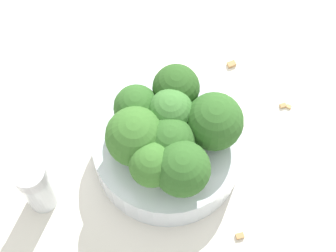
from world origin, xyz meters
name	(u,v)px	position (x,y,z in m)	size (l,w,h in m)	color
ground_plane	(168,157)	(0.00, 0.00, 0.00)	(3.00, 3.00, 0.00)	silver
bowl	(168,149)	(0.00, 0.00, 0.02)	(0.16, 0.16, 0.04)	silver
broccoli_floret_0	(167,111)	(0.01, 0.00, 0.08)	(0.04, 0.04, 0.06)	#7A9E5B
broccoli_floret_1	(170,143)	(-0.02, -0.01, 0.08)	(0.05, 0.05, 0.06)	#8EB770
broccoli_floret_2	(136,108)	(0.02, 0.04, 0.07)	(0.05, 0.05, 0.05)	#7A9E5B
broccoli_floret_3	(214,122)	(0.01, -0.04, 0.08)	(0.06, 0.06, 0.06)	#7A9E5B
broccoli_floret_4	(180,89)	(0.04, 0.00, 0.08)	(0.05, 0.05, 0.06)	#84AD66
broccoli_floret_5	(182,169)	(-0.04, -0.02, 0.08)	(0.05, 0.05, 0.06)	#84AD66
broccoli_floret_6	(135,137)	(-0.02, 0.03, 0.08)	(0.06, 0.06, 0.06)	#7A9E5B
broccoli_floret_7	(152,165)	(-0.04, 0.01, 0.08)	(0.04, 0.04, 0.06)	#84AD66
pepper_shaker	(36,186)	(-0.07, 0.12, 0.04)	(0.03, 0.03, 0.08)	silver
almond_crumb_0	(240,235)	(-0.07, -0.09, 0.00)	(0.01, 0.01, 0.01)	#AD7F4C
almond_crumb_1	(283,105)	(0.09, -0.12, 0.00)	(0.01, 0.00, 0.01)	#AD7F4C
almond_crumb_2	(232,63)	(0.13, -0.05, 0.00)	(0.01, 0.01, 0.01)	#AD7F4C
almond_crumb_3	(289,106)	(0.09, -0.12, 0.00)	(0.01, 0.00, 0.01)	tan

